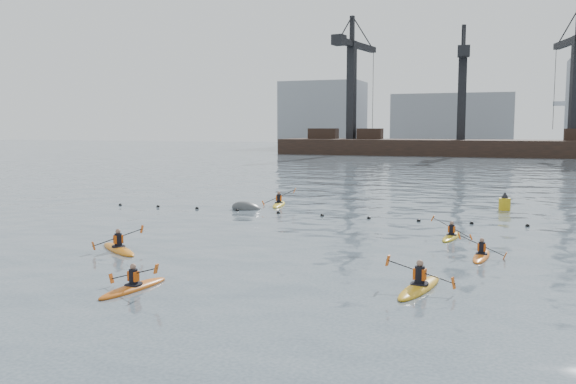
{
  "coord_description": "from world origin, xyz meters",
  "views": [
    {
      "loc": [
        8.82,
        -13.83,
        5.55
      ],
      "look_at": [
        0.07,
        10.4,
        2.8
      ],
      "focal_mm": 38.0,
      "sensor_mm": 36.0,
      "label": 1
    }
  ],
  "objects_px": {
    "mooring_buoy": "(247,209)",
    "kayaker_1": "(419,286)",
    "kayaker_5": "(279,204)",
    "kayaker_3": "(451,236)",
    "kayaker_0": "(134,287)",
    "kayaker_2": "(119,248)",
    "nav_buoy": "(505,204)",
    "kayaker_4": "(481,255)"
  },
  "relations": [
    {
      "from": "mooring_buoy",
      "to": "kayaker_0",
      "type": "bearing_deg",
      "value": -77.12
    },
    {
      "from": "kayaker_3",
      "to": "nav_buoy",
      "type": "distance_m",
      "value": 12.08
    },
    {
      "from": "kayaker_3",
      "to": "nav_buoy",
      "type": "bearing_deg",
      "value": 85.74
    },
    {
      "from": "kayaker_3",
      "to": "mooring_buoy",
      "type": "distance_m",
      "value": 15.37
    },
    {
      "from": "kayaker_5",
      "to": "nav_buoy",
      "type": "distance_m",
      "value": 15.41
    },
    {
      "from": "kayaker_0",
      "to": "kayaker_3",
      "type": "bearing_deg",
      "value": 64.55
    },
    {
      "from": "mooring_buoy",
      "to": "kayaker_3",
      "type": "bearing_deg",
      "value": -24.32
    },
    {
      "from": "kayaker_1",
      "to": "kayaker_4",
      "type": "xyz_separation_m",
      "value": [
        1.79,
        6.15,
        -0.02
      ]
    },
    {
      "from": "kayaker_2",
      "to": "nav_buoy",
      "type": "distance_m",
      "value": 25.95
    },
    {
      "from": "kayaker_1",
      "to": "nav_buoy",
      "type": "relative_size",
      "value": 2.69
    },
    {
      "from": "kayaker_4",
      "to": "nav_buoy",
      "type": "relative_size",
      "value": 2.18
    },
    {
      "from": "mooring_buoy",
      "to": "nav_buoy",
      "type": "relative_size",
      "value": 1.49
    },
    {
      "from": "kayaker_5",
      "to": "mooring_buoy",
      "type": "bearing_deg",
      "value": -127.07
    },
    {
      "from": "kayaker_1",
      "to": "kayaker_2",
      "type": "xyz_separation_m",
      "value": [
        -13.71,
        2.1,
        -0.0
      ]
    },
    {
      "from": "kayaker_0",
      "to": "kayaker_2",
      "type": "height_order",
      "value": "kayaker_2"
    },
    {
      "from": "kayaker_1",
      "to": "kayaker_5",
      "type": "distance_m",
      "value": 23.2
    },
    {
      "from": "kayaker_4",
      "to": "mooring_buoy",
      "type": "xyz_separation_m",
      "value": [
        -15.62,
        10.64,
        -0.09
      ]
    },
    {
      "from": "kayaker_0",
      "to": "kayaker_4",
      "type": "height_order",
      "value": "kayaker_4"
    },
    {
      "from": "mooring_buoy",
      "to": "kayaker_5",
      "type": "bearing_deg",
      "value": 64.72
    },
    {
      "from": "kayaker_0",
      "to": "kayaker_1",
      "type": "distance_m",
      "value": 9.82
    },
    {
      "from": "kayaker_0",
      "to": "kayaker_4",
      "type": "bearing_deg",
      "value": 49.58
    },
    {
      "from": "nav_buoy",
      "to": "kayaker_0",
      "type": "bearing_deg",
      "value": -114.79
    },
    {
      "from": "kayaker_0",
      "to": "mooring_buoy",
      "type": "relative_size",
      "value": 1.58
    },
    {
      "from": "mooring_buoy",
      "to": "kayaker_1",
      "type": "bearing_deg",
      "value": -50.5
    },
    {
      "from": "kayaker_1",
      "to": "kayaker_3",
      "type": "distance_m",
      "value": 10.46
    },
    {
      "from": "kayaker_0",
      "to": "kayaker_1",
      "type": "xyz_separation_m",
      "value": [
        9.23,
        3.35,
        0.01
      ]
    },
    {
      "from": "kayaker_1",
      "to": "kayaker_5",
      "type": "bearing_deg",
      "value": 134.26
    },
    {
      "from": "kayaker_3",
      "to": "nav_buoy",
      "type": "height_order",
      "value": "nav_buoy"
    },
    {
      "from": "kayaker_1",
      "to": "kayaker_3",
      "type": "height_order",
      "value": "kayaker_3"
    },
    {
      "from": "kayaker_0",
      "to": "kayaker_5",
      "type": "relative_size",
      "value": 0.91
    },
    {
      "from": "kayaker_4",
      "to": "nav_buoy",
      "type": "distance_m",
      "value": 16.16
    },
    {
      "from": "nav_buoy",
      "to": "kayaker_4",
      "type": "bearing_deg",
      "value": -92.92
    },
    {
      "from": "kayaker_1",
      "to": "nav_buoy",
      "type": "bearing_deg",
      "value": 94.85
    },
    {
      "from": "kayaker_0",
      "to": "kayaker_2",
      "type": "distance_m",
      "value": 7.06
    },
    {
      "from": "kayaker_3",
      "to": "mooring_buoy",
      "type": "xyz_separation_m",
      "value": [
        -14.01,
        6.33,
        -0.09
      ]
    },
    {
      "from": "mooring_buoy",
      "to": "kayaker_4",
      "type": "bearing_deg",
      "value": -34.25
    },
    {
      "from": "nav_buoy",
      "to": "mooring_buoy",
      "type": "bearing_deg",
      "value": -161.51
    },
    {
      "from": "kayaker_1",
      "to": "mooring_buoy",
      "type": "xyz_separation_m",
      "value": [
        -13.83,
        16.78,
        -0.11
      ]
    },
    {
      "from": "kayaker_2",
      "to": "kayaker_4",
      "type": "relative_size",
      "value": 1.08
    },
    {
      "from": "kayaker_1",
      "to": "kayaker_4",
      "type": "relative_size",
      "value": 1.23
    },
    {
      "from": "kayaker_4",
      "to": "kayaker_1",
      "type": "bearing_deg",
      "value": 78.65
    },
    {
      "from": "kayaker_3",
      "to": "kayaker_2",
      "type": "bearing_deg",
      "value": -141.59
    }
  ]
}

